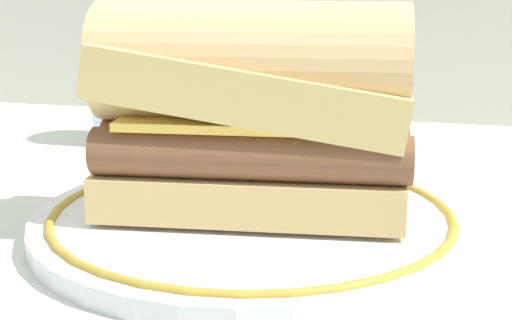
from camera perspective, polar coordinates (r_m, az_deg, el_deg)
The scene contains 4 objects.
ground_plane at distance 0.46m, azimuth -0.33°, elevation -5.44°, with size 1.50×1.50×0.00m, color silver.
plate at distance 0.46m, azimuth 0.00°, elevation -4.46°, with size 0.27×0.27×0.01m.
sausage_sandwich at distance 0.45m, azimuth 0.00°, elevation 4.01°, with size 0.19×0.11×0.12m.
drinking_glass at distance 0.70m, azimuth -9.69°, elevation 4.50°, with size 0.07×0.07×0.09m.
Camera 1 is at (0.11, -0.42, 0.16)m, focal length 53.03 mm.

